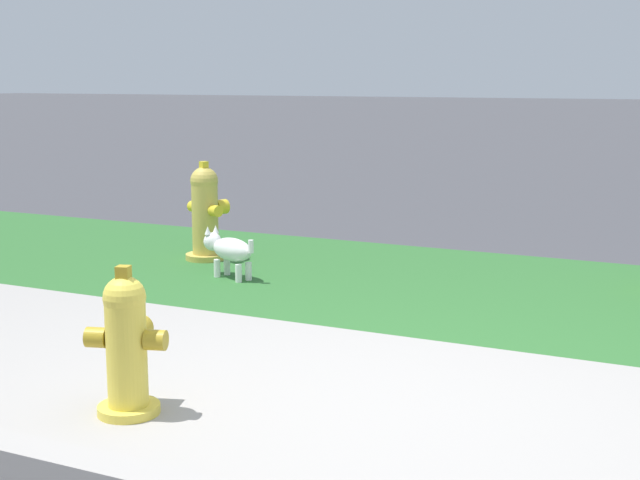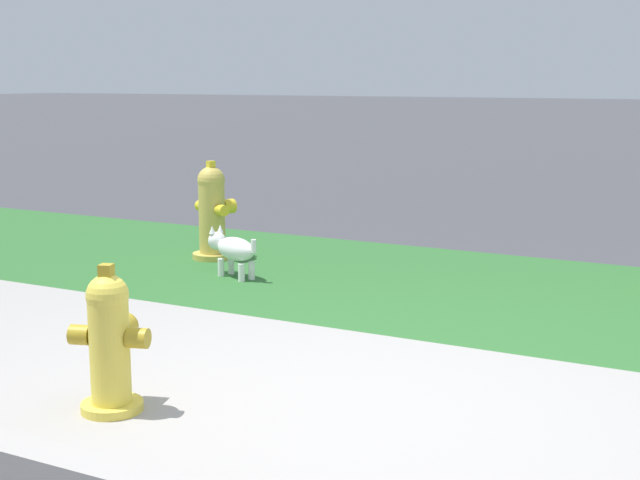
# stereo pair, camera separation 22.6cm
# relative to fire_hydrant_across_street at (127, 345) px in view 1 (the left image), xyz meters

# --- Properties ---
(ground_plane) EXTENTS (120.00, 120.00, 0.00)m
(ground_plane) POSITION_rel_fire_hydrant_across_street_xyz_m (0.94, 0.53, -0.32)
(ground_plane) COLOR #424247
(sidewalk_pavement) EXTENTS (18.00, 2.19, 0.01)m
(sidewalk_pavement) POSITION_rel_fire_hydrant_across_street_xyz_m (0.94, 0.53, -0.31)
(sidewalk_pavement) COLOR #9E9993
(sidewalk_pavement) RESTS_ON ground
(grass_verge) EXTENTS (18.00, 2.66, 0.01)m
(grass_verge) POSITION_rel_fire_hydrant_across_street_xyz_m (0.94, 2.95, -0.32)
(grass_verge) COLOR #2D662D
(grass_verge) RESTS_ON ground
(fire_hydrant_across_street) EXTENTS (0.37, 0.33, 0.67)m
(fire_hydrant_across_street) POSITION_rel_fire_hydrant_across_street_xyz_m (0.00, 0.00, 0.00)
(fire_hydrant_across_street) COLOR yellow
(fire_hydrant_across_street) RESTS_ON ground
(fire_hydrant_by_grass_verge) EXTENTS (0.40, 0.38, 0.80)m
(fire_hydrant_by_grass_verge) POSITION_rel_fire_hydrant_across_street_xyz_m (-1.54, 3.03, 0.07)
(fire_hydrant_by_grass_verge) COLOR gold
(fire_hydrant_by_grass_verge) RESTS_ON ground
(small_white_dog) EXTENTS (0.51, 0.29, 0.37)m
(small_white_dog) POSITION_rel_fire_hydrant_across_street_xyz_m (-1.02, 2.52, -0.10)
(small_white_dog) COLOR white
(small_white_dog) RESTS_ON ground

